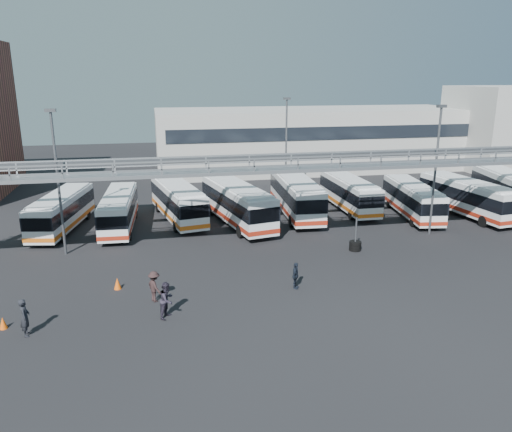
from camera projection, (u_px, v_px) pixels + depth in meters
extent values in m
plane|color=black|center=(314.00, 279.00, 31.30)|extent=(140.00, 140.00, 0.00)
cube|color=#93969B|center=(294.00, 169.00, 34.36)|extent=(50.00, 1.80, 0.22)
cube|color=#93969B|center=(298.00, 157.00, 33.30)|extent=(50.00, 0.10, 0.10)
cube|color=#93969B|center=(291.00, 154.00, 34.91)|extent=(50.00, 0.10, 0.10)
cube|color=#4C4F54|center=(280.00, 157.00, 38.08)|extent=(45.00, 0.50, 0.35)
cube|color=#9E9E99|center=(312.00, 139.00, 68.38)|extent=(42.00, 14.00, 8.00)
cube|color=#B2B2AD|center=(510.00, 128.00, 67.40)|extent=(14.00, 12.00, 11.00)
cylinder|color=#4C4F54|center=(59.00, 186.00, 34.36)|extent=(0.18, 0.18, 10.00)
cube|color=#4C4F54|center=(50.00, 110.00, 32.98)|extent=(0.70, 0.35, 0.22)
cylinder|color=#4C4F54|center=(435.00, 173.00, 38.89)|extent=(0.18, 0.18, 10.00)
cube|color=#4C4F54|center=(442.00, 106.00, 37.51)|extent=(0.70, 0.35, 0.22)
cylinder|color=#4C4F54|center=(286.00, 149.00, 51.46)|extent=(0.18, 0.18, 10.00)
cube|color=#4C4F54|center=(287.00, 99.00, 50.08)|extent=(0.70, 0.35, 0.22)
cube|color=silver|center=(62.00, 211.00, 40.77)|extent=(4.09, 10.25, 2.50)
cube|color=black|center=(61.00, 207.00, 40.69)|extent=(4.16, 10.32, 1.00)
cube|color=#D26013|center=(63.00, 221.00, 41.01)|extent=(4.15, 10.30, 0.32)
cube|color=silver|center=(60.00, 195.00, 40.41)|extent=(3.68, 9.22, 0.15)
cylinder|color=black|center=(35.00, 237.00, 38.00)|extent=(0.44, 0.94, 0.91)
cylinder|color=black|center=(62.00, 237.00, 38.03)|extent=(0.44, 0.94, 0.91)
cylinder|color=black|center=(65.00, 215.00, 44.16)|extent=(0.44, 0.94, 0.91)
cylinder|color=black|center=(88.00, 214.00, 44.19)|extent=(0.44, 0.94, 0.91)
cube|color=silver|center=(119.00, 210.00, 41.14)|extent=(2.74, 10.03, 2.48)
cube|color=black|center=(119.00, 206.00, 41.06)|extent=(2.80, 10.10, 0.99)
cube|color=#9E2513|center=(120.00, 220.00, 41.38)|extent=(2.79, 10.09, 0.32)
cube|color=silver|center=(118.00, 194.00, 40.79)|extent=(2.46, 9.03, 0.14)
cylinder|color=black|center=(102.00, 236.00, 38.29)|extent=(0.31, 0.92, 0.90)
cylinder|color=black|center=(129.00, 235.00, 38.60)|extent=(0.31, 0.92, 0.90)
cylinder|color=black|center=(112.00, 214.00, 44.34)|extent=(0.31, 0.92, 0.90)
cylinder|color=black|center=(135.00, 213.00, 44.64)|extent=(0.31, 0.92, 0.90)
cube|color=silver|center=(178.00, 201.00, 43.64)|extent=(4.43, 10.90, 2.66)
cube|color=black|center=(178.00, 197.00, 43.56)|extent=(4.50, 10.97, 1.06)
cube|color=#D26013|center=(178.00, 211.00, 43.90)|extent=(4.49, 10.96, 0.34)
cube|color=silver|center=(177.00, 185.00, 43.26)|extent=(3.99, 9.81, 0.15)
cylinder|color=black|center=(176.00, 226.00, 40.57)|extent=(0.47, 1.00, 0.97)
cylinder|color=black|center=(202.00, 224.00, 41.38)|extent=(0.47, 1.00, 0.97)
cylinder|color=black|center=(158.00, 207.00, 46.60)|extent=(0.47, 1.00, 0.97)
cylinder|color=black|center=(181.00, 205.00, 47.42)|extent=(0.47, 1.00, 0.97)
cube|color=silver|center=(237.00, 203.00, 42.41)|extent=(4.79, 11.58, 2.82)
cube|color=black|center=(237.00, 199.00, 42.32)|extent=(4.86, 11.65, 1.13)
cube|color=#9E2513|center=(237.00, 214.00, 42.68)|extent=(4.85, 11.64, 0.36)
cube|color=silver|center=(237.00, 186.00, 42.00)|extent=(4.31, 10.42, 0.16)
cylinder|color=black|center=(240.00, 232.00, 39.14)|extent=(0.51, 1.07, 1.03)
cylinder|color=black|center=(267.00, 228.00, 40.03)|extent=(0.51, 1.07, 1.03)
cylinder|color=black|center=(211.00, 210.00, 45.52)|extent=(0.51, 1.07, 1.03)
cylinder|color=black|center=(235.00, 207.00, 46.41)|extent=(0.51, 1.07, 1.03)
cube|color=silver|center=(296.00, 195.00, 45.18)|extent=(3.26, 11.57, 2.86)
cube|color=black|center=(296.00, 191.00, 45.08)|extent=(3.33, 11.64, 1.14)
cube|color=#9E2513|center=(296.00, 206.00, 45.45)|extent=(3.32, 11.63, 0.36)
cube|color=silver|center=(296.00, 179.00, 44.77)|extent=(2.94, 10.42, 0.17)
cylinder|color=black|center=(291.00, 221.00, 41.90)|extent=(0.37, 1.06, 1.04)
cylinder|color=black|center=(319.00, 220.00, 42.23)|extent=(0.37, 1.06, 1.04)
cylinder|color=black|center=(276.00, 200.00, 48.87)|extent=(0.37, 1.06, 1.04)
cylinder|color=black|center=(299.00, 200.00, 49.20)|extent=(0.37, 1.06, 1.04)
cube|color=silver|center=(349.00, 193.00, 47.03)|extent=(2.33, 10.10, 2.52)
cube|color=black|center=(349.00, 190.00, 46.95)|extent=(2.39, 10.16, 1.01)
cube|color=#D26013|center=(349.00, 202.00, 47.28)|extent=(2.38, 10.15, 0.32)
cube|color=silver|center=(350.00, 179.00, 46.67)|extent=(2.10, 9.09, 0.15)
cylinder|color=black|center=(351.00, 215.00, 44.12)|extent=(0.28, 0.92, 0.92)
cylinder|color=black|center=(373.00, 213.00, 44.51)|extent=(0.28, 0.92, 0.92)
cylinder|color=black|center=(327.00, 198.00, 50.21)|extent=(0.28, 0.92, 0.92)
cylinder|color=black|center=(346.00, 197.00, 50.61)|extent=(0.28, 0.92, 0.92)
cube|color=silver|center=(412.00, 199.00, 44.80)|extent=(3.68, 10.16, 2.48)
cube|color=black|center=(413.00, 196.00, 44.72)|extent=(3.75, 10.23, 0.99)
cube|color=#9E2513|center=(412.00, 208.00, 45.04)|extent=(3.73, 10.21, 0.32)
cube|color=silver|center=(414.00, 184.00, 44.44)|extent=(3.31, 9.14, 0.14)
cylinder|color=black|center=(413.00, 222.00, 42.01)|extent=(0.40, 0.93, 0.90)
cylinder|color=black|center=(436.00, 221.00, 42.13)|extent=(0.40, 0.93, 0.90)
cylinder|color=black|center=(389.00, 203.00, 48.12)|extent=(0.40, 0.93, 0.90)
cylinder|color=black|center=(410.00, 203.00, 48.24)|extent=(0.40, 0.93, 0.90)
cube|color=silver|center=(467.00, 197.00, 45.06)|extent=(3.65, 10.90, 2.67)
cube|color=black|center=(468.00, 193.00, 44.98)|extent=(3.72, 10.97, 1.07)
cube|color=#9E2513|center=(466.00, 207.00, 45.32)|extent=(3.71, 10.96, 0.34)
cube|color=silver|center=(469.00, 181.00, 44.68)|extent=(3.29, 9.81, 0.16)
cylinder|color=black|center=(483.00, 221.00, 41.95)|extent=(0.40, 1.00, 0.97)
cylinder|color=black|center=(504.00, 219.00, 42.62)|extent=(0.40, 1.00, 0.97)
cylinder|color=black|center=(432.00, 203.00, 48.21)|extent=(0.40, 1.00, 0.97)
cylinder|color=black|center=(450.00, 201.00, 48.87)|extent=(0.40, 1.00, 0.97)
cube|color=silver|center=(512.00, 191.00, 46.75)|extent=(4.74, 11.80, 2.88)
cube|color=black|center=(512.00, 187.00, 46.66)|extent=(4.81, 11.87, 1.15)
cube|color=#D26013|center=(510.00, 201.00, 47.03)|extent=(4.79, 11.86, 0.37)
cylinder|color=black|center=(480.00, 196.00, 50.66)|extent=(0.51, 1.09, 1.05)
cylinder|color=black|center=(503.00, 196.00, 50.70)|extent=(0.51, 1.09, 1.05)
imported|color=black|center=(25.00, 317.00, 24.27)|extent=(0.53, 0.75, 1.93)
imported|color=#292331|center=(167.00, 300.00, 26.10)|extent=(1.14, 1.21, 1.98)
imported|color=black|center=(154.00, 286.00, 27.99)|extent=(1.14, 1.34, 1.79)
imported|color=black|center=(296.00, 276.00, 29.73)|extent=(0.79, 1.03, 1.62)
cone|color=#F85B0D|center=(3.00, 323.00, 25.09)|extent=(0.40, 0.40, 0.62)
cone|color=#F85B0D|center=(117.00, 283.00, 29.77)|extent=(0.58, 0.58, 0.70)
cylinder|color=black|center=(355.00, 249.00, 36.41)|extent=(0.87, 0.87, 0.21)
cylinder|color=black|center=(355.00, 246.00, 36.34)|extent=(0.87, 0.87, 0.21)
cylinder|color=black|center=(355.00, 243.00, 36.28)|extent=(0.87, 0.87, 0.21)
cylinder|color=#4C4F54|center=(356.00, 234.00, 36.10)|extent=(0.12, 0.12, 2.50)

